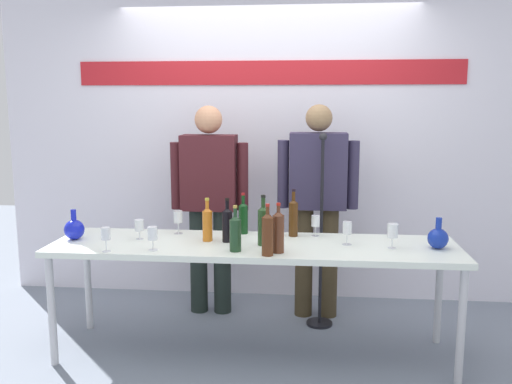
# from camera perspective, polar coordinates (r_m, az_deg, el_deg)

# --- Properties ---
(ground_plane) EXTENTS (10.00, 10.00, 0.00)m
(ground_plane) POSITION_cam_1_polar(r_m,az_deg,el_deg) (3.92, -0.22, -16.43)
(ground_plane) COLOR slate
(back_wall) EXTENTS (4.65, 0.11, 3.00)m
(back_wall) POSITION_cam_1_polar(r_m,az_deg,el_deg) (4.74, 1.26, 6.92)
(back_wall) COLOR white
(back_wall) RESTS_ON ground
(display_table) EXTENTS (2.70, 0.69, 0.78)m
(display_table) POSITION_cam_1_polar(r_m,az_deg,el_deg) (3.66, -0.23, -6.24)
(display_table) COLOR white
(display_table) RESTS_ON ground
(decanter_blue_left) EXTENTS (0.14, 0.14, 0.21)m
(decanter_blue_left) POSITION_cam_1_polar(r_m,az_deg,el_deg) (3.94, -18.46, -3.70)
(decanter_blue_left) COLOR #151FB7
(decanter_blue_left) RESTS_ON display_table
(decanter_blue_right) EXTENTS (0.13, 0.13, 0.20)m
(decanter_blue_right) POSITION_cam_1_polar(r_m,az_deg,el_deg) (3.70, 18.49, -4.56)
(decanter_blue_right) COLOR #162F9D
(decanter_blue_right) RESTS_ON display_table
(presenter_left) EXTENTS (0.62, 0.22, 1.68)m
(presenter_left) POSITION_cam_1_polar(r_m,az_deg,el_deg) (4.37, -4.88, -0.38)
(presenter_left) COLOR black
(presenter_left) RESTS_ON ground
(presenter_right) EXTENTS (0.63, 0.22, 1.69)m
(presenter_right) POSITION_cam_1_polar(r_m,az_deg,el_deg) (4.29, 6.45, -0.47)
(presenter_right) COLOR #3F321F
(presenter_right) RESTS_ON ground
(wine_bottle_0) EXTENTS (0.07, 0.07, 0.33)m
(wine_bottle_0) POSITION_cam_1_polar(r_m,az_deg,el_deg) (3.58, 0.76, -3.37)
(wine_bottle_0) COLOR #203E1B
(wine_bottle_0) RESTS_ON display_table
(wine_bottle_1) EXTENTS (0.07, 0.07, 0.29)m
(wine_bottle_1) POSITION_cam_1_polar(r_m,az_deg,el_deg) (3.44, -2.17, -4.22)
(wine_bottle_1) COLOR #1C3C21
(wine_bottle_1) RESTS_ON display_table
(wine_bottle_2) EXTENTS (0.07, 0.07, 0.32)m
(wine_bottle_2) POSITION_cam_1_polar(r_m,az_deg,el_deg) (3.41, 2.35, -4.08)
(wine_bottle_2) COLOR #552C1A
(wine_bottle_2) RESTS_ON display_table
(wine_bottle_3) EXTENTS (0.07, 0.07, 0.32)m
(wine_bottle_3) POSITION_cam_1_polar(r_m,az_deg,el_deg) (3.34, 1.21, -4.33)
(wine_bottle_3) COLOR #532913
(wine_bottle_3) RESTS_ON display_table
(wine_bottle_4) EXTENTS (0.06, 0.06, 0.34)m
(wine_bottle_4) POSITION_cam_1_polar(r_m,az_deg,el_deg) (3.82, 3.93, -2.56)
(wine_bottle_4) COLOR #4A290E
(wine_bottle_4) RESTS_ON display_table
(wine_bottle_5) EXTENTS (0.07, 0.07, 0.29)m
(wine_bottle_5) POSITION_cam_1_polar(r_m,az_deg,el_deg) (3.70, -5.10, -3.24)
(wine_bottle_5) COLOR orange
(wine_bottle_5) RESTS_ON display_table
(wine_bottle_6) EXTENTS (0.07, 0.07, 0.29)m
(wine_bottle_6) POSITION_cam_1_polar(r_m,az_deg,el_deg) (3.90, -1.35, -2.60)
(wine_bottle_6) COLOR #0F3B16
(wine_bottle_6) RESTS_ON display_table
(wine_bottle_7) EXTENTS (0.07, 0.07, 0.30)m
(wine_bottle_7) POSITION_cam_1_polar(r_m,az_deg,el_deg) (3.67, -3.02, -3.30)
(wine_bottle_7) COLOR black
(wine_bottle_7) RESTS_ON display_table
(wine_glass_left_0) EXTENTS (0.06, 0.06, 0.17)m
(wine_glass_left_0) POSITION_cam_1_polar(r_m,az_deg,el_deg) (3.92, -8.15, -2.65)
(wine_glass_left_0) COLOR white
(wine_glass_left_0) RESTS_ON display_table
(wine_glass_left_1) EXTENTS (0.06, 0.06, 0.16)m
(wine_glass_left_1) POSITION_cam_1_polar(r_m,az_deg,el_deg) (3.55, -15.43, -4.28)
(wine_glass_left_1) COLOR white
(wine_glass_left_1) RESTS_ON display_table
(wine_glass_left_2) EXTENTS (0.06, 0.06, 0.14)m
(wine_glass_left_2) POSITION_cam_1_polar(r_m,az_deg,el_deg) (3.82, -12.11, -3.46)
(wine_glass_left_2) COLOR white
(wine_glass_left_2) RESTS_ON display_table
(wine_glass_left_3) EXTENTS (0.06, 0.06, 0.15)m
(wine_glass_left_3) POSITION_cam_1_polar(r_m,az_deg,el_deg) (3.52, -10.76, -4.32)
(wine_glass_left_3) COLOR white
(wine_glass_left_3) RESTS_ON display_table
(wine_glass_right_0) EXTENTS (0.06, 0.06, 0.16)m
(wine_glass_right_0) POSITION_cam_1_polar(r_m,az_deg,el_deg) (3.64, 9.51, -3.78)
(wine_glass_right_0) COLOR white
(wine_glass_right_0) RESTS_ON display_table
(wine_glass_right_1) EXTENTS (0.06, 0.06, 0.15)m
(wine_glass_right_1) POSITION_cam_1_polar(r_m,az_deg,el_deg) (3.84, 6.25, -3.09)
(wine_glass_right_1) COLOR white
(wine_glass_right_1) RESTS_ON display_table
(wine_glass_right_2) EXTENTS (0.07, 0.07, 0.16)m
(wine_glass_right_2) POSITION_cam_1_polar(r_m,az_deg,el_deg) (3.61, 14.09, -3.98)
(wine_glass_right_2) COLOR white
(wine_glass_right_2) RESTS_ON display_table
(microphone_stand) EXTENTS (0.20, 0.20, 1.49)m
(microphone_stand) POSITION_cam_1_polar(r_m,az_deg,el_deg) (4.22, 6.76, -7.39)
(microphone_stand) COLOR black
(microphone_stand) RESTS_ON ground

